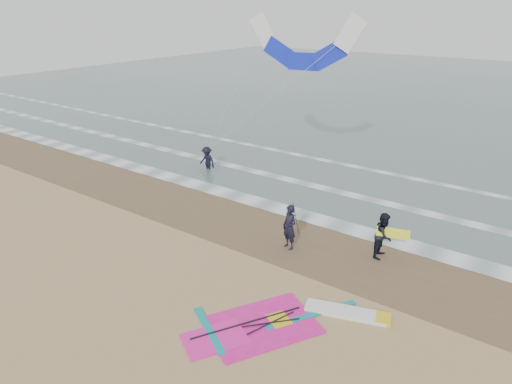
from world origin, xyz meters
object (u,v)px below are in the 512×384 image
Objects in this scene: person_standing at (289,227)px; windsurf_rig at (285,322)px; surf_kite at (304,47)px; person_walking at (384,235)px; person_wading at (207,156)px.

windsurf_rig is at bearing -40.52° from person_standing.
windsurf_rig is 2.93× the size of person_standing.
surf_kite is (-4.04, 7.64, 6.56)m from person_standing.
person_standing is 10.85m from surf_kite.
windsurf_rig is 6.13m from person_walking.
surf_kite is at bearing 136.87° from person_standing.
person_walking is (3.48, 1.66, -0.02)m from person_standing.
surf_kite reaches higher than person_wading.
person_walking reaches higher than windsurf_rig.
surf_kite reaches higher than person_walking.
surf_kite is at bearing 49.25° from person_walking.
person_wading is at bearing 168.61° from person_standing.
windsurf_rig is at bearing 168.90° from person_walking.
person_walking is 1.06× the size of person_wading.
person_standing is 3.86m from person_walking.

